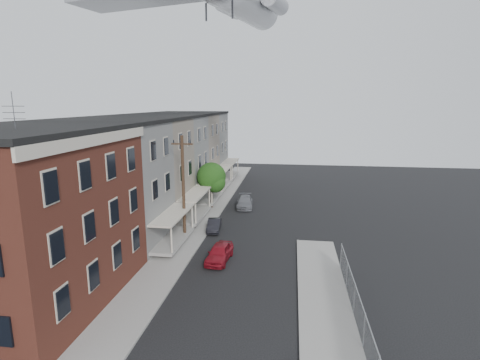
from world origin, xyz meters
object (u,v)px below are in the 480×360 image
object	(u,v)px
car_near	(219,253)
street_tree	(212,178)
car_mid	(214,225)
utility_pole	(183,187)
car_far	(245,202)

from	to	relation	value
car_near	street_tree	bearing A→B (deg)	108.64
street_tree	car_mid	size ratio (longest dim) A/B	1.61
car_near	utility_pole	bearing A→B (deg)	138.86
utility_pole	street_tree	size ratio (longest dim) A/B	1.73
car_near	car_far	xyz separation A→B (m)	(-0.00, 14.84, -0.03)
street_tree	utility_pole	bearing A→B (deg)	-91.89
car_far	car_near	bearing A→B (deg)	-95.57
car_far	car_mid	bearing A→B (deg)	-107.89
utility_pole	car_near	bearing A→B (deg)	-45.66
utility_pole	street_tree	bearing A→B (deg)	88.11
utility_pole	car_far	world-z (taller)	utility_pole
car_mid	car_far	world-z (taller)	car_far
car_mid	car_far	bearing A→B (deg)	71.38
street_tree	car_near	xyz separation A→B (m)	(3.47, -13.81, -2.81)
car_far	utility_pole	bearing A→B (deg)	-114.71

